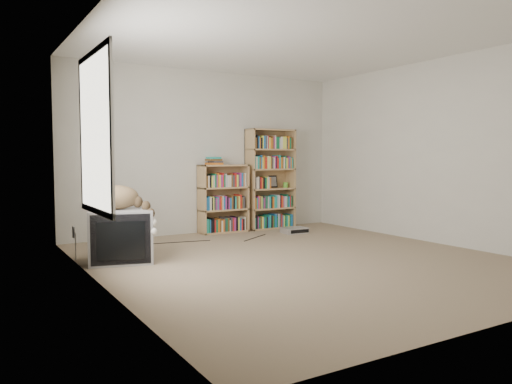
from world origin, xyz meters
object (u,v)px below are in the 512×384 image
bookcase_short (223,201)px  crt_tv (121,235)px  bookcase_tall (270,181)px  dvd_player (294,230)px  cat (121,201)px

bookcase_short → crt_tv: bearing=-145.6°
bookcase_tall → dvd_player: size_ratio=4.34×
bookcase_tall → crt_tv: bearing=-154.6°
crt_tv → dvd_player: (2.89, 0.71, -0.25)m
cat → bookcase_tall: bearing=33.8°
bookcase_short → dvd_player: bearing=-35.8°
bookcase_short → dvd_player: bookcase_short is taller
crt_tv → cat: 0.40m
bookcase_tall → bookcase_short: (-0.87, 0.00, -0.29)m
crt_tv → bookcase_tall: bookcase_tall is taller
cat → dvd_player: (2.89, 0.75, -0.65)m
crt_tv → dvd_player: 2.99m
dvd_player → bookcase_tall: bearing=96.8°
crt_tv → dvd_player: crt_tv is taller
crt_tv → bookcase_short: size_ratio=0.77×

